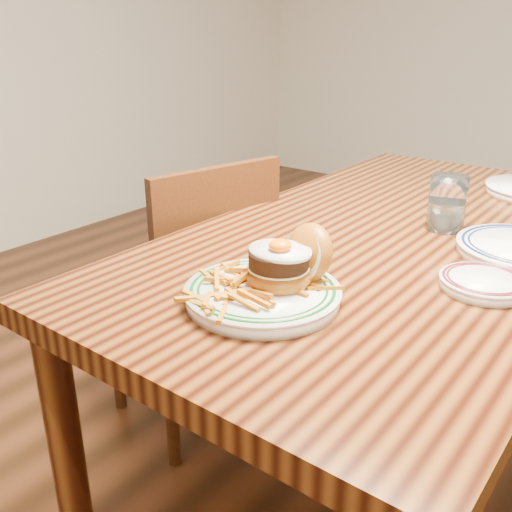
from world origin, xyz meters
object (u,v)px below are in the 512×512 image
Objects in this scene: table at (396,264)px; main_plate at (270,281)px; chair_left at (198,293)px; side_plate at (484,282)px.

table is 5.34× the size of main_plate.
side_plate is (0.82, -0.08, 0.30)m from chair_left.
table is 0.61m from chair_left.
side_plate is at bearing -38.57° from table.
main_plate is at bearing -20.92° from chair_left.
side_plate is at bearing 7.69° from chair_left.
main_plate is 0.41m from side_plate.
main_plate is at bearing -93.11° from table.
chair_left is 2.91× the size of main_plate.
main_plate reaches higher than table.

